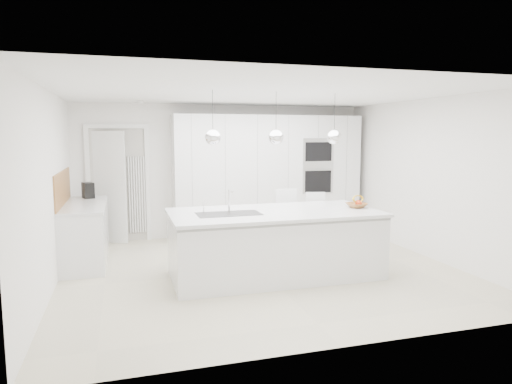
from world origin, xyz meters
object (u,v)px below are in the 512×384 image
object	(u,v)px
fruit_bowl	(357,205)
bar_stool_right	(318,225)
bar_stool_left	(289,224)
island_base	(275,245)
espresso_machine	(88,190)

from	to	relation	value
fruit_bowl	bar_stool_right	xyz separation A→B (m)	(-0.20, 0.86, -0.43)
bar_stool_left	island_base	bearing A→B (deg)	-109.90
bar_stool_right	fruit_bowl	bearing A→B (deg)	-61.70
island_base	bar_stool_right	distance (m)	1.33
island_base	bar_stool_left	size ratio (longest dim) A/B	2.62
fruit_bowl	espresso_machine	size ratio (longest dim) A/B	1.10
espresso_machine	bar_stool_right	bearing A→B (deg)	-38.46
espresso_machine	bar_stool_left	bearing A→B (deg)	-40.75
fruit_bowl	bar_stool_right	world-z (taller)	bar_stool_right
island_base	espresso_machine	xyz separation A→B (m)	(-2.53, 2.15, 0.60)
fruit_bowl	espresso_machine	xyz separation A→B (m)	(-3.75, 2.16, 0.09)
espresso_machine	bar_stool_right	size ratio (longest dim) A/B	0.26
island_base	espresso_machine	distance (m)	3.38
espresso_machine	fruit_bowl	bearing A→B (deg)	-48.28
island_base	espresso_machine	world-z (taller)	espresso_machine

